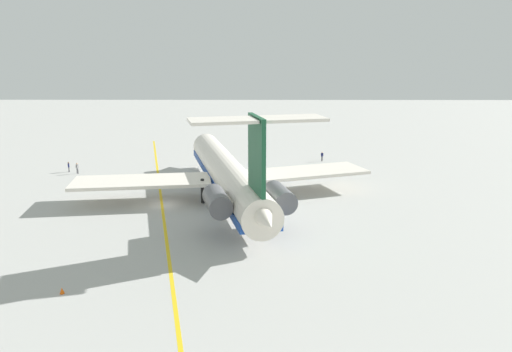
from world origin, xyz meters
The scene contains 7 objects.
ground centered at (0.00, 0.00, 0.00)m, with size 296.30×296.30×0.00m, color #ADADA8.
main_jetliner centered at (-1.68, 8.44, 3.66)m, with size 45.55×40.69×13.42m.
ground_crew_near_nose centered at (-27.01, 24.07, 1.14)m, with size 0.29×0.45×1.80m.
ground_crew_near_tail centered at (-17.06, -17.33, 1.15)m, with size 0.32×0.38×1.81m.
ground_crew_portside centered at (-18.25, -19.19, 1.07)m, with size 0.43×0.27×1.68m.
safety_cone_nose centered at (24.86, -3.74, 0.28)m, with size 0.40×0.40×0.55m, color #EA590F.
taxiway_centreline centered at (-2.94, -0.88, 0.00)m, with size 92.54×0.36×0.01m, color gold.
Camera 1 is at (62.43, 12.56, 19.39)m, focal length 34.99 mm.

